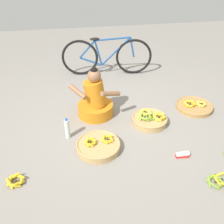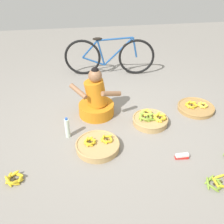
{
  "view_description": "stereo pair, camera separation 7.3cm",
  "coord_description": "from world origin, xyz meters",
  "px_view_note": "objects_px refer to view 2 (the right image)",
  "views": [
    {
      "loc": [
        -0.47,
        -2.9,
        2.18
      ],
      "look_at": [
        0.0,
        -0.2,
        0.35
      ],
      "focal_mm": 41.3,
      "sensor_mm": 36.0,
      "label": 1
    },
    {
      "loc": [
        -0.4,
        -2.92,
        2.18
      ],
      "look_at": [
        0.0,
        -0.2,
        0.35
      ],
      "focal_mm": 41.3,
      "sensor_mm": 36.0,
      "label": 2
    }
  ],
  "objects_px": {
    "water_bottle": "(67,128)",
    "packet_carton_stack": "(182,156)",
    "bicycle_leaning": "(109,56)",
    "loose_bananas_back_right": "(14,179)",
    "banana_basket_front_left": "(196,107)",
    "banana_basket_near_vendor": "(98,146)",
    "vendor_woman_front": "(96,100)",
    "loose_bananas_front_right": "(217,183)",
    "banana_basket_front_center": "(150,120)"
  },
  "relations": [
    {
      "from": "water_bottle",
      "to": "packet_carton_stack",
      "type": "bearing_deg",
      "value": -24.43
    },
    {
      "from": "bicycle_leaning",
      "to": "water_bottle",
      "type": "bearing_deg",
      "value": -113.74
    },
    {
      "from": "bicycle_leaning",
      "to": "packet_carton_stack",
      "type": "xyz_separation_m",
      "value": [
        0.53,
        -2.46,
        -0.33
      ]
    },
    {
      "from": "loose_bananas_back_right",
      "to": "packet_carton_stack",
      "type": "relative_size",
      "value": 1.35
    },
    {
      "from": "banana_basket_front_left",
      "to": "water_bottle",
      "type": "distance_m",
      "value": 1.99
    },
    {
      "from": "bicycle_leaning",
      "to": "loose_bananas_back_right",
      "type": "bearing_deg",
      "value": -118.79
    },
    {
      "from": "banana_basket_near_vendor",
      "to": "loose_bananas_back_right",
      "type": "relative_size",
      "value": 2.45
    },
    {
      "from": "loose_bananas_back_right",
      "to": "vendor_woman_front",
      "type": "bearing_deg",
      "value": 49.1
    },
    {
      "from": "vendor_woman_front",
      "to": "banana_basket_front_left",
      "type": "bearing_deg",
      "value": -3.77
    },
    {
      "from": "bicycle_leaning",
      "to": "loose_bananas_back_right",
      "type": "xyz_separation_m",
      "value": [
        -1.39,
        -2.53,
        -0.33
      ]
    },
    {
      "from": "vendor_woman_front",
      "to": "banana_basket_near_vendor",
      "type": "distance_m",
      "value": 0.8
    },
    {
      "from": "packet_carton_stack",
      "to": "loose_bananas_front_right",
      "type": "bearing_deg",
      "value": -63.51
    },
    {
      "from": "vendor_woman_front",
      "to": "packet_carton_stack",
      "type": "height_order",
      "value": "vendor_woman_front"
    },
    {
      "from": "banana_basket_front_left",
      "to": "loose_bananas_back_right",
      "type": "xyz_separation_m",
      "value": [
        -2.53,
        -1.06,
        -0.01
      ]
    },
    {
      "from": "water_bottle",
      "to": "banana_basket_front_center",
      "type": "bearing_deg",
      "value": 6.52
    },
    {
      "from": "banana_basket_near_vendor",
      "to": "water_bottle",
      "type": "bearing_deg",
      "value": 140.58
    },
    {
      "from": "bicycle_leaning",
      "to": "banana_basket_front_center",
      "type": "bearing_deg",
      "value": -78.61
    },
    {
      "from": "banana_basket_front_center",
      "to": "packet_carton_stack",
      "type": "height_order",
      "value": "banana_basket_front_center"
    },
    {
      "from": "packet_carton_stack",
      "to": "banana_basket_near_vendor",
      "type": "bearing_deg",
      "value": 162.4
    },
    {
      "from": "banana_basket_front_center",
      "to": "packet_carton_stack",
      "type": "xyz_separation_m",
      "value": [
        0.19,
        -0.74,
        -0.03
      ]
    },
    {
      "from": "vendor_woman_front",
      "to": "banana_basket_front_center",
      "type": "height_order",
      "value": "vendor_woman_front"
    },
    {
      "from": "bicycle_leaning",
      "to": "loose_bananas_back_right",
      "type": "relative_size",
      "value": 7.54
    },
    {
      "from": "banana_basket_front_left",
      "to": "packet_carton_stack",
      "type": "distance_m",
      "value": 1.16
    },
    {
      "from": "banana_basket_front_center",
      "to": "loose_bananas_back_right",
      "type": "xyz_separation_m",
      "value": [
        -1.74,
        -0.82,
        -0.03
      ]
    },
    {
      "from": "vendor_woman_front",
      "to": "bicycle_leaning",
      "type": "relative_size",
      "value": 0.45
    },
    {
      "from": "banana_basket_front_center",
      "to": "packet_carton_stack",
      "type": "relative_size",
      "value": 3.02
    },
    {
      "from": "banana_basket_front_center",
      "to": "loose_bananas_front_right",
      "type": "relative_size",
      "value": 1.81
    },
    {
      "from": "banana_basket_front_center",
      "to": "vendor_woman_front",
      "type": "bearing_deg",
      "value": 154.9
    },
    {
      "from": "banana_basket_front_center",
      "to": "packet_carton_stack",
      "type": "distance_m",
      "value": 0.77
    },
    {
      "from": "banana_basket_near_vendor",
      "to": "banana_basket_front_left",
      "type": "xyz_separation_m",
      "value": [
        1.59,
        0.68,
        -0.01
      ]
    },
    {
      "from": "vendor_woman_front",
      "to": "banana_basket_front_center",
      "type": "distance_m",
      "value": 0.83
    },
    {
      "from": "banana_basket_front_left",
      "to": "water_bottle",
      "type": "relative_size",
      "value": 1.85
    },
    {
      "from": "banana_basket_front_left",
      "to": "banana_basket_front_center",
      "type": "bearing_deg",
      "value": -163.01
    },
    {
      "from": "banana_basket_front_left",
      "to": "loose_bananas_back_right",
      "type": "height_order",
      "value": "banana_basket_front_left"
    },
    {
      "from": "loose_bananas_front_right",
      "to": "water_bottle",
      "type": "height_order",
      "value": "water_bottle"
    },
    {
      "from": "banana_basket_front_left",
      "to": "loose_bananas_front_right",
      "type": "distance_m",
      "value": 1.48
    },
    {
      "from": "loose_bananas_front_right",
      "to": "loose_bananas_back_right",
      "type": "distance_m",
      "value": 2.18
    },
    {
      "from": "banana_basket_front_center",
      "to": "loose_bananas_back_right",
      "type": "distance_m",
      "value": 1.92
    },
    {
      "from": "bicycle_leaning",
      "to": "banana_basket_front_left",
      "type": "xyz_separation_m",
      "value": [
        1.14,
        -1.47,
        -0.32
      ]
    },
    {
      "from": "banana_basket_near_vendor",
      "to": "loose_bananas_front_right",
      "type": "bearing_deg",
      "value": -32.11
    },
    {
      "from": "banana_basket_near_vendor",
      "to": "banana_basket_front_left",
      "type": "relative_size",
      "value": 0.99
    },
    {
      "from": "banana_basket_near_vendor",
      "to": "loose_bananas_back_right",
      "type": "bearing_deg",
      "value": -157.87
    },
    {
      "from": "vendor_woman_front",
      "to": "loose_bananas_back_right",
      "type": "distance_m",
      "value": 1.55
    },
    {
      "from": "bicycle_leaning",
      "to": "banana_basket_near_vendor",
      "type": "distance_m",
      "value": 2.22
    },
    {
      "from": "bicycle_leaning",
      "to": "banana_basket_near_vendor",
      "type": "relative_size",
      "value": 3.08
    },
    {
      "from": "bicycle_leaning",
      "to": "banana_basket_front_left",
      "type": "distance_m",
      "value": 1.89
    },
    {
      "from": "loose_bananas_back_right",
      "to": "packet_carton_stack",
      "type": "height_order",
      "value": "loose_bananas_back_right"
    },
    {
      "from": "banana_basket_front_center",
      "to": "packet_carton_stack",
      "type": "bearing_deg",
      "value": -75.79
    },
    {
      "from": "banana_basket_front_center",
      "to": "loose_bananas_front_right",
      "type": "height_order",
      "value": "banana_basket_front_center"
    },
    {
      "from": "banana_basket_near_vendor",
      "to": "banana_basket_front_center",
      "type": "bearing_deg",
      "value": 28.64
    }
  ]
}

